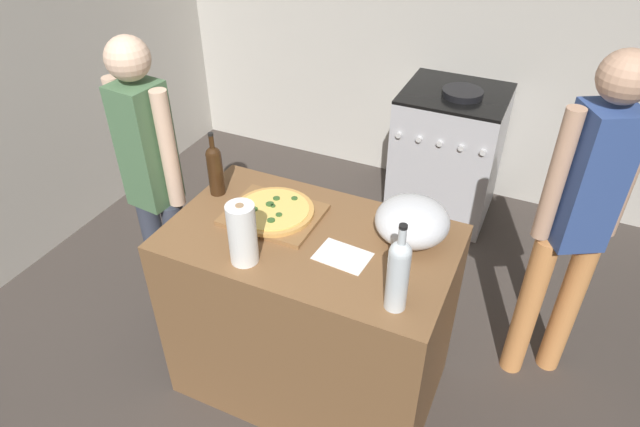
# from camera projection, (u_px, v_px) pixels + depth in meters

# --- Properties ---
(ground_plane) EXTENTS (4.35, 3.42, 0.02)m
(ground_plane) POSITION_uv_depth(u_px,v_px,m) (341.00, 285.00, 3.40)
(ground_plane) COLOR #3F3833
(kitchen_wall_rear) EXTENTS (4.35, 0.10, 2.60)m
(kitchen_wall_rear) POSITION_uv_depth(u_px,v_px,m) (430.00, 6.00, 3.70)
(kitchen_wall_rear) COLOR #BCB7AD
(kitchen_wall_rear) RESTS_ON ground_plane
(kitchen_wall_left) EXTENTS (0.10, 3.42, 2.60)m
(kitchen_wall_left) POSITION_uv_depth(u_px,v_px,m) (48.00, 31.00, 3.28)
(kitchen_wall_left) COLOR #BCB7AD
(kitchen_wall_left) RESTS_ON ground_plane
(counter) EXTENTS (1.20, 0.72, 0.93)m
(counter) POSITION_uv_depth(u_px,v_px,m) (311.00, 314.00, 2.56)
(counter) COLOR brown
(counter) RESTS_ON ground_plane
(cutting_board) EXTENTS (0.40, 0.32, 0.02)m
(cutting_board) POSITION_uv_depth(u_px,v_px,m) (274.00, 215.00, 2.39)
(cutting_board) COLOR olive
(cutting_board) RESTS_ON counter
(pizza) EXTENTS (0.35, 0.35, 0.03)m
(pizza) POSITION_uv_depth(u_px,v_px,m) (273.00, 211.00, 2.38)
(pizza) COLOR tan
(pizza) RESTS_ON cutting_board
(mixing_bowl) EXTENTS (0.30, 0.30, 0.18)m
(mixing_bowl) POSITION_uv_depth(u_px,v_px,m) (412.00, 221.00, 2.22)
(mixing_bowl) COLOR #B2B2B7
(mixing_bowl) RESTS_ON counter
(paper_towel_roll) EXTENTS (0.11, 0.11, 0.26)m
(paper_towel_roll) POSITION_uv_depth(u_px,v_px,m) (242.00, 234.00, 2.09)
(paper_towel_roll) COLOR white
(paper_towel_roll) RESTS_ON counter
(wine_bottle_green) EXTENTS (0.08, 0.08, 0.36)m
(wine_bottle_green) POSITION_uv_depth(u_px,v_px,m) (398.00, 272.00, 1.87)
(wine_bottle_green) COLOR silver
(wine_bottle_green) RESTS_ON counter
(wine_bottle_dark) EXTENTS (0.07, 0.07, 0.31)m
(wine_bottle_dark) POSITION_uv_depth(u_px,v_px,m) (215.00, 168.00, 2.47)
(wine_bottle_dark) COLOR #331E0F
(wine_bottle_dark) RESTS_ON counter
(recipe_sheet) EXTENTS (0.22, 0.17, 0.00)m
(recipe_sheet) POSITION_uv_depth(u_px,v_px,m) (343.00, 256.00, 2.18)
(recipe_sheet) COLOR white
(recipe_sheet) RESTS_ON counter
(stove) EXTENTS (0.67, 0.64, 0.94)m
(stove) POSITION_uv_depth(u_px,v_px,m) (447.00, 153.00, 3.79)
(stove) COLOR #B7B7BC
(stove) RESTS_ON ground_plane
(person_in_stripes) EXTENTS (0.36, 0.22, 1.61)m
(person_in_stripes) POSITION_uv_depth(u_px,v_px,m) (153.00, 179.00, 2.65)
(person_in_stripes) COLOR #383D4C
(person_in_stripes) RESTS_ON ground_plane
(person_in_red) EXTENTS (0.33, 0.28, 1.68)m
(person_in_red) POSITION_uv_depth(u_px,v_px,m) (579.00, 215.00, 2.33)
(person_in_red) COLOR #D88C4C
(person_in_red) RESTS_ON ground_plane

